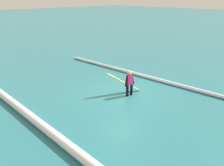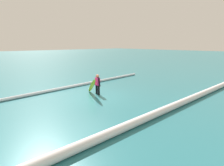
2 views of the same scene
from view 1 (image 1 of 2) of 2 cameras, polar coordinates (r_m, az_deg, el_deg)
The scene contains 5 objects.
ground_plane at distance 12.33m, azimuth 2.39°, elevation -2.66°, with size 160.36×160.36×0.00m, color #29727B.
surfer at distance 11.85m, azimuth 4.43°, elevation 0.18°, with size 0.24×0.64×1.33m.
surfboard at distance 12.20m, azimuth 3.09°, elevation 0.23°, with size 1.11×1.93×1.28m.
wave_crest_foreground at distance 14.30m, azimuth 11.50°, elevation 0.81°, with size 0.21×0.21×15.87m, color white.
wave_crest_midground at distance 9.43m, azimuth -16.74°, elevation -10.48°, with size 0.35×0.35×23.99m, color white.
Camera 1 is at (-7.76, 8.19, 4.99)m, focal length 36.47 mm.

